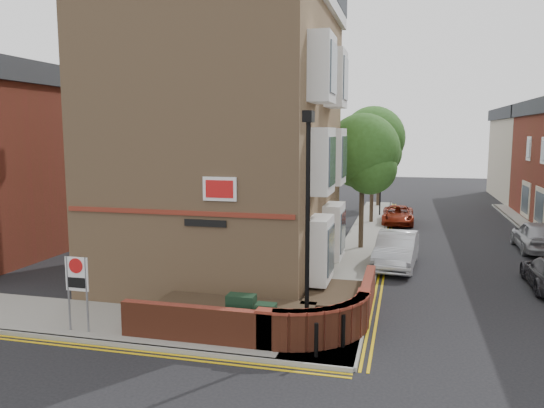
{
  "coord_description": "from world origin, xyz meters",
  "views": [
    {
      "loc": [
        4.09,
        -12.49,
        5.86
      ],
      "look_at": [
        -0.09,
        4.0,
        3.56
      ],
      "focal_mm": 35.0,
      "sensor_mm": 36.0,
      "label": 1
    }
  ],
  "objects": [
    {
      "name": "far_terrace_cream",
      "position": [
        14.5,
        38.0,
        4.05
      ],
      "size": [
        5.4,
        12.4,
        8.0
      ],
      "color": "#BFB19E",
      "rests_on": "ground"
    },
    {
      "name": "pavement_corner",
      "position": [
        -3.5,
        1.5,
        0.06
      ],
      "size": [
        13.0,
        3.0,
        0.12
      ],
      "primitive_type": "cube",
      "color": "gray",
      "rests_on": "ground"
    },
    {
      "name": "ground",
      "position": [
        0.0,
        0.0,
        0.0
      ],
      "size": [
        120.0,
        120.0,
        0.0
      ],
      "primitive_type": "plane",
      "color": "black",
      "rests_on": "ground"
    },
    {
      "name": "tree_far",
      "position": [
        2.0,
        30.05,
        4.91
      ],
      "size": [
        3.81,
        3.81,
        7.0
      ],
      "color": "#382B1E",
      "rests_on": "pavement_main"
    },
    {
      "name": "pavement_main",
      "position": [
        2.0,
        16.0,
        0.06
      ],
      "size": [
        2.0,
        32.0,
        0.12
      ],
      "primitive_type": "cube",
      "color": "gray",
      "rests_on": "ground"
    },
    {
      "name": "bollard_far",
      "position": [
        2.6,
        1.2,
        0.57
      ],
      "size": [
        0.11,
        0.11,
        0.9
      ],
      "primitive_type": "cylinder",
      "color": "black",
      "rests_on": "pavement_corner"
    },
    {
      "name": "yellow_lines_side",
      "position": [
        -3.5,
        -0.25,
        0.01
      ],
      "size": [
        13.0,
        0.28,
        0.01
      ],
      "primitive_type": "cube",
      "color": "gold",
      "rests_on": "ground"
    },
    {
      "name": "kerb_side",
      "position": [
        -3.5,
        0.0,
        0.06
      ],
      "size": [
        13.0,
        0.15,
        0.12
      ],
      "primitive_type": "cube",
      "color": "gray",
      "rests_on": "ground"
    },
    {
      "name": "tree_near",
      "position": [
        2.0,
        14.05,
        4.7
      ],
      "size": [
        3.64,
        3.65,
        6.7
      ],
      "color": "#382B1E",
      "rests_on": "pavement_main"
    },
    {
      "name": "tree_mid",
      "position": [
        2.0,
        22.05,
        5.2
      ],
      "size": [
        4.03,
        4.03,
        7.42
      ],
      "color": "#382B1E",
      "rests_on": "pavement_main"
    },
    {
      "name": "utility_cabinet_small",
      "position": [
        0.5,
        1.0,
        0.67
      ],
      "size": [
        0.55,
        0.4,
        1.1
      ],
      "primitive_type": "cube",
      "color": "black",
      "rests_on": "pavement_corner"
    },
    {
      "name": "garden_wall",
      "position": [
        0.0,
        2.5,
        0.0
      ],
      "size": [
        6.8,
        6.0,
        1.2
      ],
      "primitive_type": null,
      "color": "brown",
      "rests_on": "ground"
    },
    {
      "name": "traffic_light_assembly",
      "position": [
        2.4,
        25.0,
        2.78
      ],
      "size": [
        0.2,
        0.16,
        4.2
      ],
      "color": "black",
      "rests_on": "pavement_main"
    },
    {
      "name": "bollard_near",
      "position": [
        2.0,
        0.4,
        0.57
      ],
      "size": [
        0.11,
        0.11,
        0.9
      ],
      "primitive_type": "cylinder",
      "color": "black",
      "rests_on": "pavement_corner"
    },
    {
      "name": "silver_car_far",
      "position": [
        10.5,
        15.75,
        0.78
      ],
      "size": [
        1.84,
        4.56,
        1.55
      ],
      "primitive_type": "imported",
      "rotation": [
        0.0,
        0.0,
        3.14
      ],
      "color": "#96989D",
      "rests_on": "ground"
    },
    {
      "name": "yellow_lines_main",
      "position": [
        3.25,
        16.0,
        0.01
      ],
      "size": [
        0.28,
        32.0,
        0.01
      ],
      "primitive_type": "cube",
      "color": "gold",
      "rests_on": "ground"
    },
    {
      "name": "lamppost",
      "position": [
        1.6,
        1.2,
        3.34
      ],
      "size": [
        0.25,
        0.5,
        6.3
      ],
      "color": "black",
      "rests_on": "pavement_corner"
    },
    {
      "name": "zone_sign",
      "position": [
        -5.0,
        0.5,
        1.64
      ],
      "size": [
        0.72,
        0.07,
        2.2
      ],
      "color": "slate",
      "rests_on": "pavement_corner"
    },
    {
      "name": "red_car_main",
      "position": [
        3.69,
        22.23,
        0.59
      ],
      "size": [
        1.99,
        4.25,
        1.18
      ],
      "primitive_type": "imported",
      "rotation": [
        0.0,
        0.0,
        0.01
      ],
      "color": "maroon",
      "rests_on": "ground"
    },
    {
      "name": "kerb_main_near",
      "position": [
        3.0,
        16.0,
        0.06
      ],
      "size": [
        0.15,
        32.0,
        0.12
      ],
      "primitive_type": "cube",
      "color": "gray",
      "rests_on": "ground"
    },
    {
      "name": "utility_cabinet_large",
      "position": [
        -0.3,
        1.3,
        0.72
      ],
      "size": [
        0.8,
        0.45,
        1.2
      ],
      "primitive_type": "cube",
      "color": "black",
      "rests_on": "pavement_corner"
    },
    {
      "name": "silver_car_near",
      "position": [
        3.81,
        10.86,
        0.77
      ],
      "size": [
        2.0,
        4.76,
        1.53
      ],
      "primitive_type": "imported",
      "rotation": [
        0.0,
        0.0,
        -0.08
      ],
      "color": "silver",
      "rests_on": "ground"
    },
    {
      "name": "corner_building",
      "position": [
        -2.84,
        8.0,
        6.23
      ],
      "size": [
        8.95,
        10.4,
        13.6
      ],
      "color": "#A27C56",
      "rests_on": "ground"
    }
  ]
}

